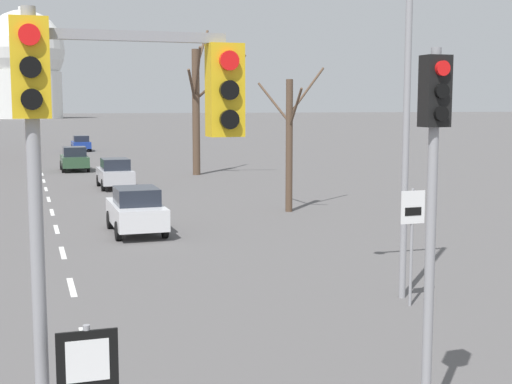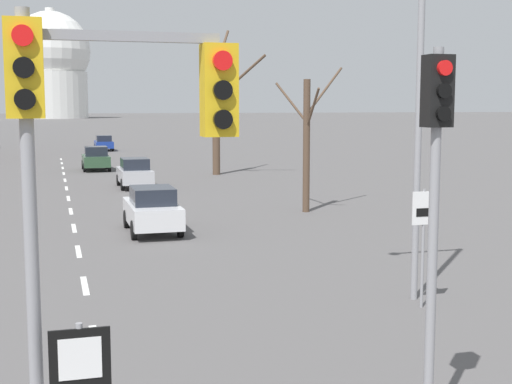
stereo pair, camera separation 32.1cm
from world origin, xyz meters
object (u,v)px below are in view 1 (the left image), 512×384
at_px(sedan_mid_centre, 136,210).
at_px(sedan_far_left, 115,173).
at_px(traffic_signal_centre_tall, 102,147).
at_px(sedan_near_right, 81,143).
at_px(sedan_near_left, 74,159).
at_px(street_lamp_right, 392,51).
at_px(traffic_signal_near_right, 433,171).
at_px(speed_limit_sign, 412,227).

distance_m(sedan_mid_centre, sedan_far_left, 14.59).
xyz_separation_m(traffic_signal_centre_tall, sedan_near_right, (4.65, 66.80, -3.45)).
bearing_deg(sedan_near_left, sedan_far_left, -82.74).
bearing_deg(sedan_mid_centre, sedan_far_left, 86.12).
distance_m(street_lamp_right, sedan_mid_centre, 12.66).
bearing_deg(street_lamp_right, traffic_signal_near_right, -113.86).
relative_size(traffic_signal_near_right, street_lamp_right, 0.56).
bearing_deg(sedan_far_left, speed_limit_sign, -82.00).
distance_m(traffic_signal_centre_tall, traffic_signal_near_right, 4.74).
bearing_deg(sedan_near_right, street_lamp_right, -87.31).
xyz_separation_m(speed_limit_sign, sedan_near_right, (-3.02, 59.78, -1.08)).
bearing_deg(street_lamp_right, traffic_signal_centre_tall, -133.87).
xyz_separation_m(speed_limit_sign, sedan_near_left, (-5.12, 37.52, -1.01)).
bearing_deg(sedan_far_left, sedan_near_right, 88.92).
bearing_deg(speed_limit_sign, sedan_near_right, 92.89).
xyz_separation_m(traffic_signal_near_right, street_lamp_right, (2.87, 6.49, 2.13)).
relative_size(sedan_mid_centre, sedan_far_left, 1.01).
xyz_separation_m(sedan_near_left, sedan_near_right, (2.10, 22.26, -0.07)).
height_order(sedan_near_left, sedan_mid_centre, sedan_near_left).
relative_size(sedan_near_left, sedan_near_right, 0.97).
height_order(sedan_near_left, sedan_near_right, sedan_near_left).
height_order(sedan_near_left, sedan_far_left, sedan_near_left).
height_order(traffic_signal_centre_tall, traffic_signal_near_right, traffic_signal_centre_tall).
bearing_deg(speed_limit_sign, traffic_signal_centre_tall, -137.53).
height_order(traffic_signal_centre_tall, sedan_mid_centre, traffic_signal_centre_tall).
bearing_deg(sedan_far_left, sedan_near_left, 97.26).
bearing_deg(speed_limit_sign, street_lamp_right, 109.06).
bearing_deg(sedan_near_left, traffic_signal_near_right, -87.34).
bearing_deg(traffic_signal_centre_tall, sedan_far_left, 83.08).
relative_size(sedan_near_left, sedan_far_left, 0.95).
height_order(traffic_signal_near_right, sedan_far_left, traffic_signal_near_right).
bearing_deg(sedan_far_left, traffic_signal_centre_tall, -96.92).
bearing_deg(traffic_signal_centre_tall, speed_limit_sign, 42.47).
height_order(speed_limit_sign, sedan_mid_centre, speed_limit_sign).
height_order(sedan_mid_centre, sedan_far_left, sedan_mid_centre).
height_order(speed_limit_sign, street_lamp_right, street_lamp_right).
height_order(traffic_signal_near_right, speed_limit_sign, traffic_signal_near_right).
xyz_separation_m(street_lamp_right, sedan_near_right, (-2.78, 59.08, -5.10)).
height_order(traffic_signal_near_right, sedan_mid_centre, traffic_signal_near_right).
distance_m(traffic_signal_near_right, sedan_near_left, 43.44).
bearing_deg(sedan_mid_centre, sedan_near_left, 91.05).
bearing_deg(sedan_mid_centre, sedan_near_right, 88.08).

